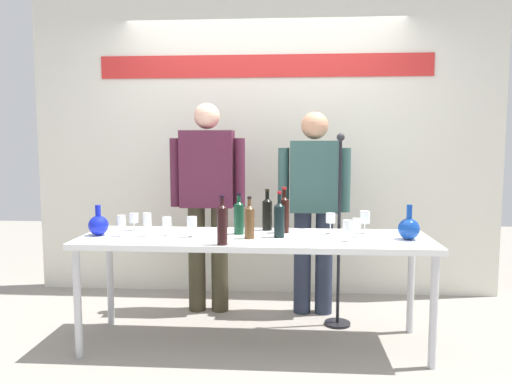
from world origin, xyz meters
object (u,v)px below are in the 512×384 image
(wine_bottle_4, at_px, (279,219))
(wine_bottle_5, at_px, (284,213))
(display_table, at_px, (254,245))
(wine_bottle_3, at_px, (239,216))
(microphone_stand, at_px, (338,263))
(wine_glass_left_2, at_px, (192,223))
(wine_bottle_2, at_px, (222,223))
(wine_glass_left_1, at_px, (134,218))
(wine_glass_left_4, at_px, (147,220))
(decanter_blue_right, at_px, (409,228))
(presenter_left, at_px, (208,193))
(wine_glass_left_0, at_px, (167,223))
(wine_glass_right_2, at_px, (347,226))
(wine_glass_right_1, at_px, (331,219))
(decanter_blue_left, at_px, (98,225))
(wine_glass_right_0, at_px, (357,224))
(wine_bottle_1, at_px, (249,221))
(wine_bottle_0, at_px, (267,213))
(presenter_right, at_px, (314,200))
(wine_glass_left_3, at_px, (121,221))
(wine_glass_right_3, at_px, (365,218))

(wine_bottle_4, height_order, wine_bottle_5, wine_bottle_5)
(display_table, bearing_deg, wine_bottle_5, 37.71)
(wine_bottle_3, distance_m, microphone_stand, 0.89)
(wine_glass_left_2, bearing_deg, microphone_stand, 23.58)
(wine_bottle_5, xyz_separation_m, wine_glass_left_2, (-0.62, -0.20, -0.04))
(wine_bottle_2, relative_size, wine_glass_left_1, 2.48)
(wine_glass_left_1, xyz_separation_m, wine_glass_left_4, (0.17, -0.22, 0.02))
(decanter_blue_right, distance_m, presenter_left, 1.63)
(display_table, relative_size, microphone_stand, 1.62)
(wine_glass_left_0, relative_size, wine_glass_right_2, 0.91)
(wine_glass_left_1, distance_m, wine_glass_right_1, 1.42)
(decanter_blue_left, relative_size, wine_glass_right_0, 1.64)
(wine_glass_left_0, distance_m, wine_glass_right_2, 1.22)
(wine_bottle_3, bearing_deg, wine_bottle_1, -60.71)
(wine_bottle_0, distance_m, microphone_stand, 0.69)
(wine_glass_left_4, relative_size, microphone_stand, 0.11)
(presenter_right, bearing_deg, wine_glass_left_0, -146.82)
(wine_bottle_0, distance_m, wine_glass_left_3, 1.03)
(wine_bottle_0, distance_m, wine_glass_right_1, 0.47)
(presenter_left, distance_m, wine_bottle_3, 0.67)
(decanter_blue_left, bearing_deg, presenter_right, 24.69)
(wine_bottle_4, bearing_deg, microphone_stand, 43.28)
(wine_bottle_0, relative_size, wine_glass_left_4, 1.87)
(wine_bottle_2, xyz_separation_m, wine_glass_left_4, (-0.55, 0.23, -0.03))
(decanter_blue_left, bearing_deg, wine_glass_right_3, 5.75)
(decanter_blue_left, distance_m, wine_glass_left_3, 0.18)
(wine_glass_left_4, relative_size, wine_glass_right_3, 1.00)
(wine_glass_right_1, bearing_deg, wine_bottle_5, 175.74)
(wine_glass_left_0, xyz_separation_m, wine_glass_right_1, (1.13, 0.14, 0.02))
(wine_bottle_3, bearing_deg, display_table, -35.38)
(presenter_left, distance_m, microphone_stand, 1.19)
(decanter_blue_left, xyz_separation_m, wine_bottle_0, (1.16, 0.28, 0.06))
(decanter_blue_left, relative_size, wine_bottle_5, 0.65)
(wine_bottle_0, bearing_deg, wine_bottle_2, -115.84)
(wine_bottle_0, height_order, wine_glass_right_3, wine_bottle_0)
(microphone_stand, bearing_deg, wine_bottle_5, -148.99)
(display_table, height_order, wine_glass_right_3, wine_glass_right_3)
(wine_bottle_1, xyz_separation_m, wine_glass_right_0, (0.72, 0.10, -0.03))
(decanter_blue_right, distance_m, wine_glass_left_3, 1.93)
(display_table, xyz_separation_m, presenter_left, (-0.43, 0.66, 0.28))
(wine_glass_left_0, relative_size, wine_glass_left_1, 1.03)
(wine_bottle_0, relative_size, wine_glass_right_3, 1.87)
(wine_bottle_3, height_order, wine_glass_left_4, wine_bottle_3)
(wine_bottle_5, height_order, microphone_stand, microphone_stand)
(decanter_blue_left, distance_m, wine_glass_left_4, 0.35)
(wine_bottle_0, distance_m, wine_glass_right_2, 0.66)
(wine_glass_left_1, height_order, wine_glass_right_1, wine_glass_right_1)
(wine_bottle_2, bearing_deg, wine_glass_left_4, 157.05)
(decanter_blue_left, xyz_separation_m, wine_glass_left_0, (0.48, 0.02, 0.02))
(wine_bottle_2, xyz_separation_m, wine_glass_right_1, (0.71, 0.41, -0.03))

